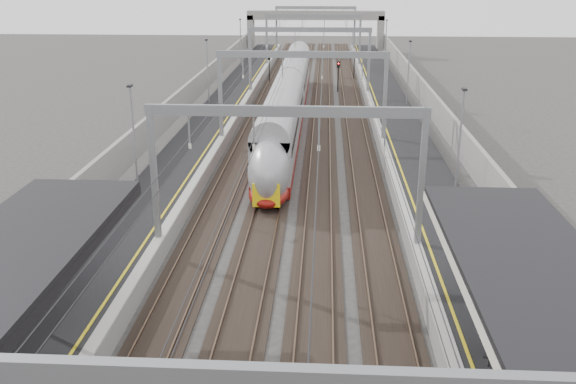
# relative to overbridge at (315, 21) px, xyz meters

# --- Properties ---
(platform_left) EXTENTS (4.00, 120.00, 1.00)m
(platform_left) POSITION_rel_overbridge_xyz_m (-8.00, -55.00, -4.81)
(platform_left) COLOR black
(platform_left) RESTS_ON ground
(platform_right) EXTENTS (4.00, 120.00, 1.00)m
(platform_right) POSITION_rel_overbridge_xyz_m (8.00, -55.00, -4.81)
(platform_right) COLOR black
(platform_right) RESTS_ON ground
(tracks) EXTENTS (11.40, 140.00, 0.20)m
(tracks) POSITION_rel_overbridge_xyz_m (0.00, -55.00, -5.26)
(tracks) COLOR black
(tracks) RESTS_ON ground
(overhead_line) EXTENTS (13.00, 140.00, 6.60)m
(overhead_line) POSITION_rel_overbridge_xyz_m (0.00, -48.38, 0.83)
(overhead_line) COLOR gray
(overhead_line) RESTS_ON platform_left
(overbridge) EXTENTS (22.00, 2.20, 6.90)m
(overbridge) POSITION_rel_overbridge_xyz_m (0.00, 0.00, 0.00)
(overbridge) COLOR gray
(overbridge) RESTS_ON ground
(wall_left) EXTENTS (0.30, 120.00, 3.20)m
(wall_left) POSITION_rel_overbridge_xyz_m (-11.20, -55.00, -3.71)
(wall_left) COLOR gray
(wall_left) RESTS_ON ground
(wall_right) EXTENTS (0.30, 120.00, 3.20)m
(wall_right) POSITION_rel_overbridge_xyz_m (11.20, -55.00, -3.71)
(wall_right) COLOR gray
(wall_right) RESTS_ON ground
(train) EXTENTS (2.51, 45.82, 3.98)m
(train) POSITION_rel_overbridge_xyz_m (-1.50, -50.99, -3.35)
(train) COLOR maroon
(train) RESTS_ON ground
(bench) EXTENTS (0.85, 1.75, 0.87)m
(bench) POSITION_rel_overbridge_xyz_m (7.60, -87.43, -3.78)
(bench) COLOR black
(bench) RESTS_ON platform_right
(signal_green) EXTENTS (0.32, 0.32, 3.48)m
(signal_green) POSITION_rel_overbridge_xyz_m (-5.20, -27.07, -2.89)
(signal_green) COLOR black
(signal_green) RESTS_ON ground
(signal_red_near) EXTENTS (0.32, 0.32, 3.48)m
(signal_red_near) POSITION_rel_overbridge_xyz_m (3.20, -33.32, -2.89)
(signal_red_near) COLOR black
(signal_red_near) RESTS_ON ground
(signal_red_far) EXTENTS (0.32, 0.32, 3.48)m
(signal_red_far) POSITION_rel_overbridge_xyz_m (5.40, -23.89, -2.89)
(signal_red_far) COLOR black
(signal_red_far) RESTS_ON ground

